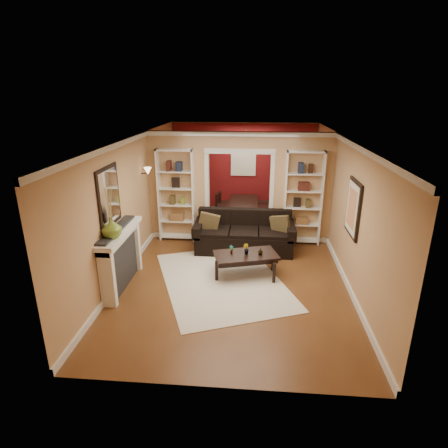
# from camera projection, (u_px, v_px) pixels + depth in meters

# --- Properties ---
(floor) EXTENTS (8.00, 8.00, 0.00)m
(floor) POSITION_uv_depth(u_px,v_px,m) (236.00, 258.00, 8.56)
(floor) COLOR brown
(floor) RESTS_ON ground
(ceiling) EXTENTS (8.00, 8.00, 0.00)m
(ceiling) POSITION_uv_depth(u_px,v_px,m) (237.00, 138.00, 7.66)
(ceiling) COLOR white
(ceiling) RESTS_ON ground
(wall_back) EXTENTS (8.00, 0.00, 8.00)m
(wall_back) POSITION_uv_depth(u_px,v_px,m) (243.00, 166.00, 11.87)
(wall_back) COLOR tan
(wall_back) RESTS_ON ground
(wall_front) EXTENTS (8.00, 0.00, 8.00)m
(wall_front) POSITION_uv_depth(u_px,v_px,m) (218.00, 295.00, 4.36)
(wall_front) COLOR tan
(wall_front) RESTS_ON ground
(wall_left) EXTENTS (0.00, 8.00, 8.00)m
(wall_left) POSITION_uv_depth(u_px,v_px,m) (135.00, 198.00, 8.29)
(wall_left) COLOR tan
(wall_left) RESTS_ON ground
(wall_right) EXTENTS (0.00, 8.00, 8.00)m
(wall_right) POSITION_uv_depth(u_px,v_px,m) (342.00, 203.00, 7.93)
(wall_right) COLOR tan
(wall_right) RESTS_ON ground
(partition_wall) EXTENTS (4.50, 0.15, 2.70)m
(partition_wall) POSITION_uv_depth(u_px,v_px,m) (239.00, 188.00, 9.24)
(partition_wall) COLOR tan
(partition_wall) RESTS_ON floor
(red_back_panel) EXTENTS (4.44, 0.04, 2.64)m
(red_back_panel) POSITION_uv_depth(u_px,v_px,m) (243.00, 167.00, 11.85)
(red_back_panel) COLOR maroon
(red_back_panel) RESTS_ON floor
(dining_window) EXTENTS (0.78, 0.03, 0.98)m
(dining_window) POSITION_uv_depth(u_px,v_px,m) (243.00, 160.00, 11.73)
(dining_window) COLOR #8CA5CC
(dining_window) RESTS_ON wall_back
(area_rug) EXTENTS (3.21, 3.72, 0.01)m
(area_rug) POSITION_uv_depth(u_px,v_px,m) (222.00, 280.00, 7.54)
(area_rug) COLOR silver
(area_rug) RESTS_ON floor
(sofa) EXTENTS (2.36, 1.02, 0.92)m
(sofa) POSITION_uv_depth(u_px,v_px,m) (244.00, 232.00, 8.82)
(sofa) COLOR black
(sofa) RESTS_ON floor
(pillow_left) EXTENTS (0.46, 0.13, 0.46)m
(pillow_left) POSITION_uv_depth(u_px,v_px,m) (209.00, 223.00, 8.79)
(pillow_left) COLOR brown
(pillow_left) RESTS_ON sofa
(pillow_right) EXTENTS (0.45, 0.30, 0.44)m
(pillow_right) POSITION_uv_depth(u_px,v_px,m) (280.00, 225.00, 8.66)
(pillow_right) COLOR brown
(pillow_right) RESTS_ON sofa
(coffee_table) EXTENTS (1.40, 1.01, 0.48)m
(coffee_table) POSITION_uv_depth(u_px,v_px,m) (246.00, 265.00, 7.67)
(coffee_table) COLOR black
(coffee_table) RESTS_ON floor
(plant_left) EXTENTS (0.11, 0.10, 0.18)m
(plant_left) POSITION_uv_depth(u_px,v_px,m) (232.00, 249.00, 7.58)
(plant_left) COLOR #336626
(plant_left) RESTS_ON coffee_table
(plant_center) EXTENTS (0.15, 0.15, 0.22)m
(plant_center) POSITION_uv_depth(u_px,v_px,m) (246.00, 249.00, 7.55)
(plant_center) COLOR #336626
(plant_center) RESTS_ON coffee_table
(plant_right) EXTENTS (0.13, 0.13, 0.18)m
(plant_right) POSITION_uv_depth(u_px,v_px,m) (261.00, 250.00, 7.54)
(plant_right) COLOR #336626
(plant_right) RESTS_ON coffee_table
(bookshelf_left) EXTENTS (0.90, 0.30, 2.30)m
(bookshelf_left) POSITION_uv_depth(u_px,v_px,m) (176.00, 196.00, 9.27)
(bookshelf_left) COLOR white
(bookshelf_left) RESTS_ON floor
(bookshelf_right) EXTENTS (0.90, 0.30, 2.30)m
(bookshelf_right) POSITION_uv_depth(u_px,v_px,m) (303.00, 199.00, 9.02)
(bookshelf_right) COLOR white
(bookshelf_right) RESTS_ON floor
(fireplace) EXTENTS (0.32, 1.70, 1.16)m
(fireplace) POSITION_uv_depth(u_px,v_px,m) (123.00, 259.00, 7.13)
(fireplace) COLOR white
(fireplace) RESTS_ON floor
(vase) EXTENTS (0.45, 0.45, 0.37)m
(vase) POSITION_uv_depth(u_px,v_px,m) (111.00, 228.00, 6.53)
(vase) COLOR olive
(vase) RESTS_ON fireplace
(mirror) EXTENTS (0.03, 0.95, 1.10)m
(mirror) POSITION_uv_depth(u_px,v_px,m) (109.00, 197.00, 6.73)
(mirror) COLOR silver
(mirror) RESTS_ON wall_left
(wall_sconce) EXTENTS (0.18, 0.18, 0.22)m
(wall_sconce) POSITION_uv_depth(u_px,v_px,m) (145.00, 172.00, 8.64)
(wall_sconce) COLOR #FFE0A5
(wall_sconce) RESTS_ON wall_left
(framed_art) EXTENTS (0.04, 0.85, 1.05)m
(framed_art) POSITION_uv_depth(u_px,v_px,m) (353.00, 208.00, 6.93)
(framed_art) COLOR black
(framed_art) RESTS_ON wall_right
(dining_table) EXTENTS (1.55, 0.86, 0.54)m
(dining_table) POSITION_uv_depth(u_px,v_px,m) (244.00, 210.00, 11.11)
(dining_table) COLOR black
(dining_table) RESTS_ON floor
(dining_chair_nw) EXTENTS (0.57, 0.57, 0.88)m
(dining_chair_nw) POSITION_uv_depth(u_px,v_px,m) (225.00, 207.00, 10.82)
(dining_chair_nw) COLOR black
(dining_chair_nw) RESTS_ON floor
(dining_chair_ne) EXTENTS (0.53, 0.53, 0.90)m
(dining_chair_ne) POSITION_uv_depth(u_px,v_px,m) (263.00, 207.00, 10.72)
(dining_chair_ne) COLOR black
(dining_chair_ne) RESTS_ON floor
(dining_chair_sw) EXTENTS (0.48, 0.48, 0.76)m
(dining_chair_sw) POSITION_uv_depth(u_px,v_px,m) (227.00, 203.00, 11.40)
(dining_chair_sw) COLOR black
(dining_chair_sw) RESTS_ON floor
(dining_chair_se) EXTENTS (0.44, 0.44, 0.83)m
(dining_chair_se) POSITION_uv_depth(u_px,v_px,m) (263.00, 203.00, 11.30)
(dining_chair_se) COLOR black
(dining_chair_se) RESTS_ON floor
(chandelier) EXTENTS (0.50, 0.50, 0.30)m
(chandelier) POSITION_uv_depth(u_px,v_px,m) (242.00, 151.00, 10.42)
(chandelier) COLOR #3A231A
(chandelier) RESTS_ON ceiling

